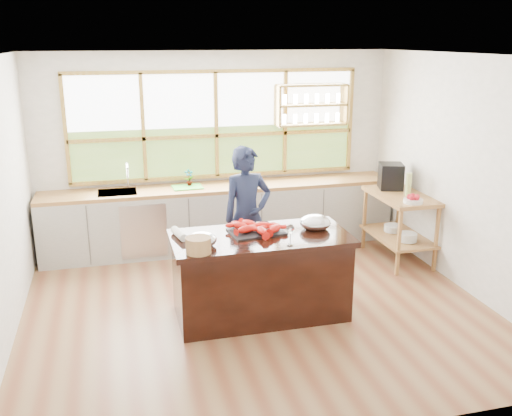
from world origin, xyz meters
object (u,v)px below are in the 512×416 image
object	(u,v)px
island	(261,275)
cook	(247,216)
wicker_basket	(198,245)
espresso_machine	(391,176)

from	to	relation	value
island	cook	world-z (taller)	cook
island	cook	size ratio (longest dim) A/B	1.11
island	wicker_basket	size ratio (longest dim) A/B	7.60
wicker_basket	espresso_machine	bearing A→B (deg)	31.07
island	wicker_basket	bearing A→B (deg)	-154.75
island	wicker_basket	world-z (taller)	wicker_basket
cook	espresso_machine	xyz separation A→B (m)	(2.12, 0.54, 0.24)
cook	wicker_basket	world-z (taller)	cook
cook	wicker_basket	xyz separation A→B (m)	(-0.76, -1.20, 0.14)
island	espresso_machine	bearing A→B (deg)	32.79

